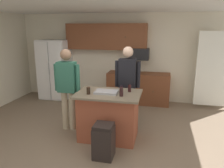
{
  "coord_description": "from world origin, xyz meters",
  "views": [
    {
      "loc": [
        1.26,
        -3.83,
        2.17
      ],
      "look_at": [
        0.27,
        0.46,
        1.05
      ],
      "focal_mm": 35.36,
      "sensor_mm": 36.0,
      "label": 1
    }
  ],
  "objects_px": {
    "kitchen_island": "(109,115)",
    "tumbler_amber": "(121,92)",
    "glass_stout_tall": "(122,89)",
    "person_elder_center": "(67,84)",
    "refrigerator": "(55,69)",
    "serving_tray": "(106,92)",
    "microwave_over_range": "(139,54)",
    "glass_pilsner": "(130,88)",
    "trash_bin": "(104,141)",
    "person_host_foreground": "(127,80)",
    "glass_short_whisky": "(88,91)"
  },
  "relations": [
    {
      "from": "kitchen_island",
      "to": "tumbler_amber",
      "type": "bearing_deg",
      "value": -28.06
    },
    {
      "from": "glass_stout_tall",
      "to": "person_elder_center",
      "type": "bearing_deg",
      "value": 173.12
    },
    {
      "from": "refrigerator",
      "to": "serving_tray",
      "type": "height_order",
      "value": "refrigerator"
    },
    {
      "from": "kitchen_island",
      "to": "glass_stout_tall",
      "type": "xyz_separation_m",
      "value": [
        0.25,
        0.04,
        0.54
      ]
    },
    {
      "from": "microwave_over_range",
      "to": "glass_pilsner",
      "type": "relative_size",
      "value": 3.83
    },
    {
      "from": "tumbler_amber",
      "to": "microwave_over_range",
      "type": "bearing_deg",
      "value": 88.84
    },
    {
      "from": "refrigerator",
      "to": "glass_stout_tall",
      "type": "bearing_deg",
      "value": -40.79
    },
    {
      "from": "trash_bin",
      "to": "glass_stout_tall",
      "type": "bearing_deg",
      "value": 78.04
    },
    {
      "from": "tumbler_amber",
      "to": "refrigerator",
      "type": "bearing_deg",
      "value": 137.13
    },
    {
      "from": "person_elder_center",
      "to": "serving_tray",
      "type": "xyz_separation_m",
      "value": [
        0.91,
        -0.2,
        -0.06
      ]
    },
    {
      "from": "person_elder_center",
      "to": "refrigerator",
      "type": "bearing_deg",
      "value": 134.37
    },
    {
      "from": "glass_stout_tall",
      "to": "serving_tray",
      "type": "relative_size",
      "value": 0.33
    },
    {
      "from": "refrigerator",
      "to": "person_elder_center",
      "type": "distance_m",
      "value": 2.43
    },
    {
      "from": "kitchen_island",
      "to": "person_elder_center",
      "type": "height_order",
      "value": "person_elder_center"
    },
    {
      "from": "person_host_foreground",
      "to": "trash_bin",
      "type": "relative_size",
      "value": 2.93
    },
    {
      "from": "glass_pilsner",
      "to": "serving_tray",
      "type": "relative_size",
      "value": 0.33
    },
    {
      "from": "person_host_foreground",
      "to": "serving_tray",
      "type": "bearing_deg",
      "value": -2.25
    },
    {
      "from": "microwave_over_range",
      "to": "kitchen_island",
      "type": "height_order",
      "value": "microwave_over_range"
    },
    {
      "from": "microwave_over_range",
      "to": "person_host_foreground",
      "type": "xyz_separation_m",
      "value": [
        -0.08,
        -1.58,
        -0.41
      ]
    },
    {
      "from": "refrigerator",
      "to": "serving_tray",
      "type": "xyz_separation_m",
      "value": [
        2.23,
        -2.23,
        0.05
      ]
    },
    {
      "from": "glass_short_whisky",
      "to": "trash_bin",
      "type": "xyz_separation_m",
      "value": [
        0.45,
        -0.55,
        -0.71
      ]
    },
    {
      "from": "person_host_foreground",
      "to": "glass_stout_tall",
      "type": "distance_m",
      "value": 0.71
    },
    {
      "from": "refrigerator",
      "to": "trash_bin",
      "type": "bearing_deg",
      "value": -51.18
    },
    {
      "from": "glass_short_whisky",
      "to": "refrigerator",
      "type": "bearing_deg",
      "value": 128.75
    },
    {
      "from": "person_elder_center",
      "to": "glass_short_whisky",
      "type": "height_order",
      "value": "person_elder_center"
    },
    {
      "from": "person_host_foreground",
      "to": "serving_tray",
      "type": "xyz_separation_m",
      "value": [
        -0.29,
        -0.77,
        -0.07
      ]
    },
    {
      "from": "person_host_foreground",
      "to": "glass_short_whisky",
      "type": "bearing_deg",
      "value": -14.99
    },
    {
      "from": "glass_stout_tall",
      "to": "glass_pilsner",
      "type": "height_order",
      "value": "same"
    },
    {
      "from": "glass_short_whisky",
      "to": "serving_tray",
      "type": "height_order",
      "value": "glass_short_whisky"
    },
    {
      "from": "glass_stout_tall",
      "to": "tumbler_amber",
      "type": "height_order",
      "value": "tumbler_amber"
    },
    {
      "from": "kitchen_island",
      "to": "glass_short_whisky",
      "type": "xyz_separation_m",
      "value": [
        -0.36,
        -0.17,
        0.53
      ]
    },
    {
      "from": "microwave_over_range",
      "to": "tumbler_amber",
      "type": "height_order",
      "value": "microwave_over_range"
    },
    {
      "from": "microwave_over_range",
      "to": "person_elder_center",
      "type": "distance_m",
      "value": 2.53
    },
    {
      "from": "refrigerator",
      "to": "trash_bin",
      "type": "distance_m",
      "value": 3.81
    },
    {
      "from": "glass_pilsner",
      "to": "trash_bin",
      "type": "distance_m",
      "value": 1.18
    },
    {
      "from": "microwave_over_range",
      "to": "glass_pilsner",
      "type": "bearing_deg",
      "value": -88.55
    },
    {
      "from": "glass_stout_tall",
      "to": "microwave_over_range",
      "type": "bearing_deg",
      "value": 87.97
    },
    {
      "from": "glass_stout_tall",
      "to": "glass_short_whisky",
      "type": "bearing_deg",
      "value": -160.85
    },
    {
      "from": "microwave_over_range",
      "to": "serving_tray",
      "type": "relative_size",
      "value": 1.27
    },
    {
      "from": "refrigerator",
      "to": "tumbler_amber",
      "type": "bearing_deg",
      "value": -42.87
    },
    {
      "from": "kitchen_island",
      "to": "glass_short_whisky",
      "type": "relative_size",
      "value": 9.38
    },
    {
      "from": "microwave_over_range",
      "to": "glass_stout_tall",
      "type": "relative_size",
      "value": 3.81
    },
    {
      "from": "serving_tray",
      "to": "trash_bin",
      "type": "xyz_separation_m",
      "value": [
        0.13,
        -0.7,
        -0.66
      ]
    },
    {
      "from": "refrigerator",
      "to": "tumbler_amber",
      "type": "xyz_separation_m",
      "value": [
        2.55,
        -2.37,
        0.11
      ]
    },
    {
      "from": "person_host_foreground",
      "to": "tumbler_amber",
      "type": "bearing_deg",
      "value": 20.18
    },
    {
      "from": "glass_stout_tall",
      "to": "glass_short_whisky",
      "type": "distance_m",
      "value": 0.64
    },
    {
      "from": "glass_stout_tall",
      "to": "refrigerator",
      "type": "bearing_deg",
      "value": 139.21
    },
    {
      "from": "person_elder_center",
      "to": "glass_pilsner",
      "type": "height_order",
      "value": "person_elder_center"
    },
    {
      "from": "person_elder_center",
      "to": "glass_stout_tall",
      "type": "xyz_separation_m",
      "value": [
        1.19,
        -0.14,
        -0.0
      ]
    },
    {
      "from": "refrigerator",
      "to": "person_elder_center",
      "type": "height_order",
      "value": "refrigerator"
    }
  ]
}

